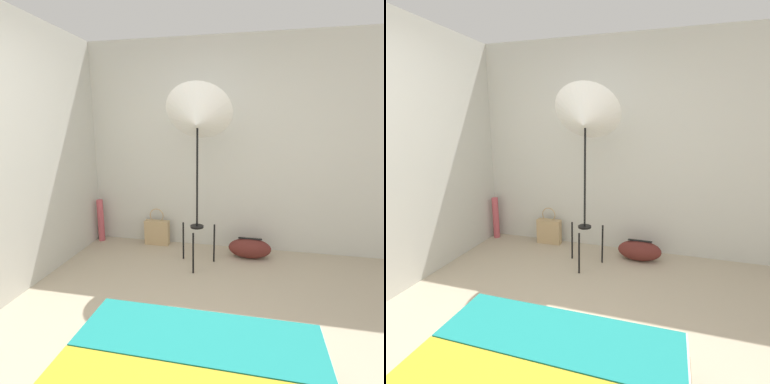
# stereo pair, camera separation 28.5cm
# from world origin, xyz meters

# --- Properties ---
(wall_back) EXTENTS (8.00, 0.05, 2.60)m
(wall_back) POSITION_xyz_m (0.00, 2.29, 1.30)
(wall_back) COLOR beige
(wall_back) RESTS_ON ground_plane
(wall_side_left) EXTENTS (0.05, 8.00, 2.60)m
(wall_side_left) POSITION_xyz_m (-1.75, 1.00, 1.30)
(wall_side_left) COLOR beige
(wall_side_left) RESTS_ON ground_plane
(photo_umbrella) EXTENTS (0.72, 0.63, 2.00)m
(photo_umbrella) POSITION_xyz_m (-0.20, 1.68, 1.63)
(photo_umbrella) COLOR black
(photo_umbrella) RESTS_ON ground_plane
(tote_bag) EXTENTS (0.33, 0.10, 0.50)m
(tote_bag) POSITION_xyz_m (-0.84, 2.15, 0.17)
(tote_bag) COLOR tan
(tote_bag) RESTS_ON ground_plane
(duffel_bag) EXTENTS (0.51, 0.24, 0.25)m
(duffel_bag) POSITION_xyz_m (0.39, 1.98, 0.12)
(duffel_bag) COLOR #5B231E
(duffel_bag) RESTS_ON ground_plane
(paper_roll) EXTENTS (0.09, 0.09, 0.58)m
(paper_roll) POSITION_xyz_m (-1.64, 2.13, 0.29)
(paper_roll) COLOR #BC4C56
(paper_roll) RESTS_ON ground_plane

